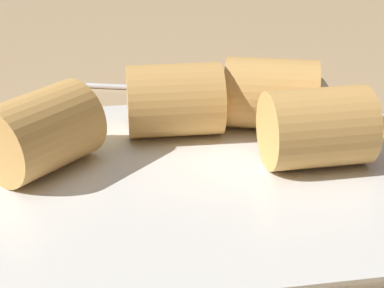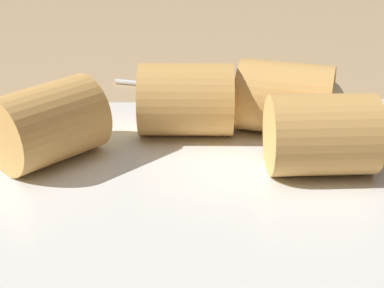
{
  "view_description": "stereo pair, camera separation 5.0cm",
  "coord_description": "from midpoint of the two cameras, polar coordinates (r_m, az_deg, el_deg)",
  "views": [
    {
      "loc": [
        8.18,
        38.64,
        24.23
      ],
      "look_at": [
        1.97,
        1.13,
        5.67
      ],
      "focal_mm": 60.0,
      "sensor_mm": 36.0,
      "label": 1
    },
    {
      "loc": [
        3.2,
        39.13,
        24.23
      ],
      "look_at": [
        1.97,
        1.13,
        5.67
      ],
      "focal_mm": 60.0,
      "sensor_mm": 36.0,
      "label": 2
    }
  ],
  "objects": [
    {
      "name": "roll_front_right",
      "position": [
        0.45,
        -15.99,
        1.14
      ],
      "size": [
        8.82,
        8.73,
        5.42
      ],
      "color": "#DBA356",
      "rests_on": "serving_plate"
    },
    {
      "name": "roll_front_left",
      "position": [
        0.44,
        8.45,
        1.4
      ],
      "size": [
        7.99,
        5.52,
        5.42
      ],
      "color": "#DBA356",
      "rests_on": "serving_plate"
    },
    {
      "name": "serving_plate",
      "position": [
        0.44,
        -3.29,
        -3.53
      ],
      "size": [
        34.22,
        25.43,
        1.5
      ],
      "color": "white",
      "rests_on": "table_surface"
    },
    {
      "name": "roll_back_right",
      "position": [
        0.49,
        4.71,
        4.37
      ],
      "size": [
        8.47,
        7.22,
        5.42
      ],
      "color": "#DBA356",
      "rests_on": "serving_plate"
    },
    {
      "name": "roll_back_left",
      "position": [
        0.48,
        -3.99,
        3.86
      ],
      "size": [
        8.06,
        5.72,
        5.42
      ],
      "color": "#DBA356",
      "rests_on": "serving_plate"
    },
    {
      "name": "table_surface",
      "position": [
        0.46,
        -0.92,
        -4.57
      ],
      "size": [
        180.0,
        140.0,
        2.0
      ],
      "color": "tan",
      "rests_on": "ground"
    },
    {
      "name": "spoon",
      "position": [
        0.6,
        -0.1,
        4.86
      ],
      "size": [
        16.25,
        6.1,
        1.1
      ],
      "color": "silver",
      "rests_on": "table_surface"
    }
  ]
}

